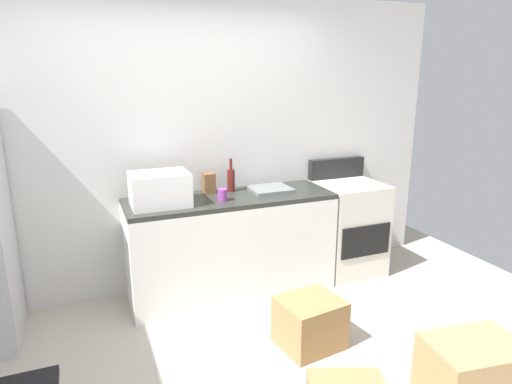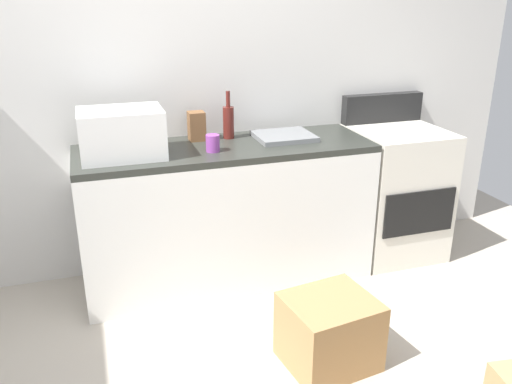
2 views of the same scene
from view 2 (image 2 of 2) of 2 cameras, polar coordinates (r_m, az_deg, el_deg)
The scene contains 9 objects.
wall_back at distance 3.43m, azimuth -9.91°, elevation 12.49°, with size 5.00×0.10×2.60m, color silver.
kitchen_counter at distance 3.39m, azimuth -3.11°, elevation -2.33°, with size 1.80×0.60×0.90m.
stove_oven at distance 3.86m, azimuth 14.66°, elevation 0.18°, with size 0.60×0.61×1.10m.
microwave at distance 3.07m, azimuth -14.25°, elevation 6.13°, with size 0.46×0.34×0.27m, color white.
sink_basin at distance 3.39m, azimuth 3.03°, elevation 6.01°, with size 0.36×0.32×0.03m, color slate.
wine_bottle at distance 3.38m, azimuth -2.98°, elevation 7.61°, with size 0.07×0.07×0.30m.
coffee_mug at distance 3.11m, azimuth -4.67°, elevation 5.25°, with size 0.08×0.08×0.10m, color purple.
knife_block at distance 3.35m, azimuth -6.40°, elevation 7.06°, with size 0.10×0.10×0.18m, color brown.
cardboard_box_medium at distance 2.77m, azimuth 7.85°, elevation -14.65°, with size 0.43×0.38×0.36m, color #A37A4C.
Camera 2 is at (-0.48, -1.82, 1.78)m, focal length 37.21 mm.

